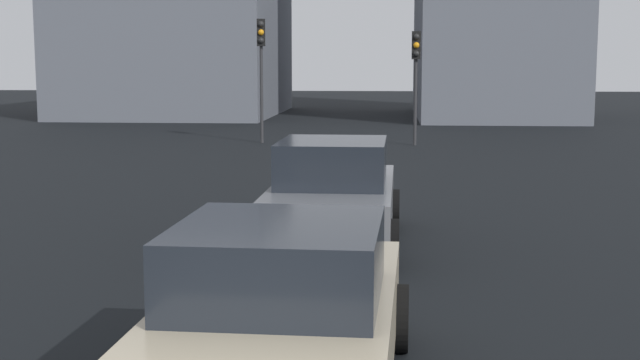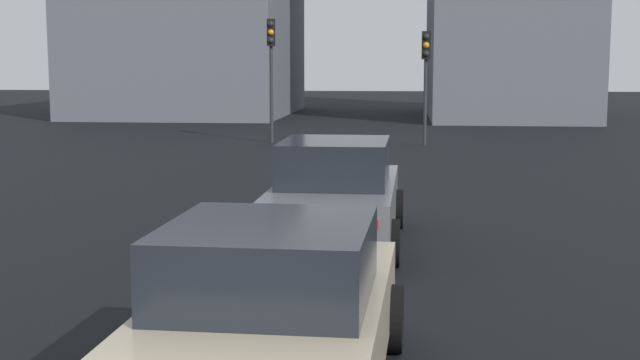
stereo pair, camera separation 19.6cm
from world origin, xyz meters
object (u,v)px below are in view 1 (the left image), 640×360
at_px(car_grey_lead, 334,195).
at_px(car_beige_second, 282,314).
at_px(traffic_light_near_left, 261,54).
at_px(traffic_light_near_right, 416,63).

relative_size(car_grey_lead, car_beige_second, 1.07).
xyz_separation_m(car_grey_lead, traffic_light_near_left, (16.30, 3.48, 2.22)).
height_order(car_grey_lead, traffic_light_near_left, traffic_light_near_left).
relative_size(car_beige_second, traffic_light_near_right, 1.12).
bearing_deg(car_grey_lead, traffic_light_near_left, 12.78).
distance_m(car_grey_lead, car_beige_second, 6.05).
bearing_deg(traffic_light_near_right, car_beige_second, -5.20).
height_order(car_beige_second, traffic_light_near_right, traffic_light_near_right).
bearing_deg(car_grey_lead, car_beige_second, -179.49).
bearing_deg(traffic_light_near_left, traffic_light_near_right, 76.96).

